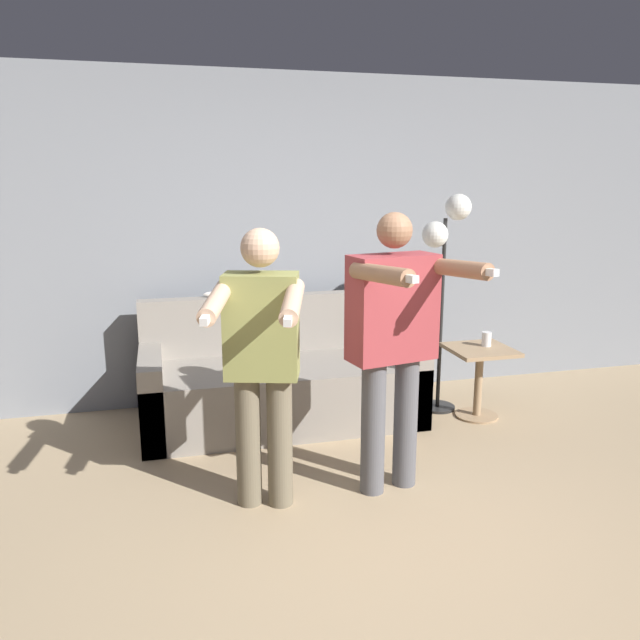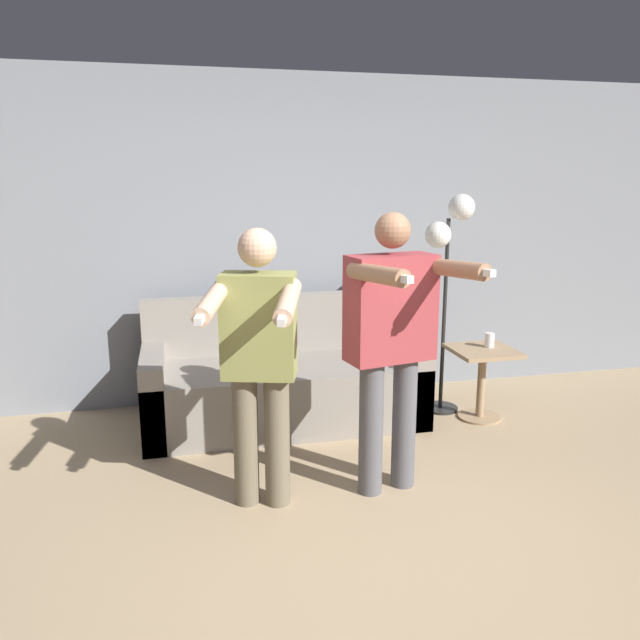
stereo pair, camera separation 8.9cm
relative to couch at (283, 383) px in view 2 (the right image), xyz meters
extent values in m
plane|color=tan|center=(0.15, -2.01, -0.29)|extent=(16.00, 16.00, 0.00)
cube|color=gray|center=(0.15, 0.57, 1.01)|extent=(10.00, 0.05, 2.60)
cube|color=gray|center=(0.00, -0.04, -0.06)|extent=(2.04, 0.87, 0.46)
cube|color=gray|center=(0.00, 0.32, 0.39)|extent=(2.04, 0.14, 0.45)
cube|color=gray|center=(-0.94, -0.04, 0.01)|extent=(0.16, 0.87, 0.60)
cube|color=gray|center=(0.94, -0.04, 0.01)|extent=(0.16, 0.87, 0.60)
cylinder|color=#6B604C|center=(-0.41, -1.17, 0.08)|extent=(0.14, 0.14, 0.75)
cylinder|color=#6B604C|center=(-0.24, -1.22, 0.08)|extent=(0.14, 0.14, 0.75)
cube|color=#8C8E4C|center=(-0.33, -1.19, 0.74)|extent=(0.44, 0.32, 0.56)
sphere|color=#D8AD8C|center=(-0.33, -1.19, 1.15)|extent=(0.20, 0.20, 0.20)
cylinder|color=#D8AD8C|center=(-0.57, -1.38, 0.92)|extent=(0.23, 0.51, 0.15)
cube|color=white|center=(-0.64, -1.62, 0.89)|extent=(0.07, 0.13, 0.05)
cylinder|color=#D8AD8C|center=(-0.22, -1.48, 0.92)|extent=(0.23, 0.51, 0.15)
cube|color=white|center=(-0.29, -1.72, 0.89)|extent=(0.07, 0.13, 0.05)
cylinder|color=#56565B|center=(0.30, -1.22, 0.10)|extent=(0.14, 0.14, 0.79)
cylinder|color=#56565B|center=(0.52, -1.17, 0.10)|extent=(0.14, 0.14, 0.79)
cube|color=#9E383D|center=(0.41, -1.19, 0.80)|extent=(0.53, 0.31, 0.60)
sphere|color=#9E7051|center=(0.41, -1.19, 1.23)|extent=(0.20, 0.20, 0.20)
cylinder|color=#9E7051|center=(0.23, -1.48, 1.04)|extent=(0.19, 0.51, 0.12)
cube|color=white|center=(0.28, -1.73, 1.05)|extent=(0.06, 0.13, 0.04)
cylinder|color=#9E7051|center=(0.69, -1.39, 1.04)|extent=(0.19, 0.51, 0.12)
cube|color=white|center=(0.74, -1.64, 1.05)|extent=(0.06, 0.13, 0.04)
ellipsoid|color=silver|center=(-0.25, 0.32, 0.68)|extent=(0.35, 0.12, 0.13)
sphere|color=silver|center=(-0.11, 0.32, 0.73)|extent=(0.11, 0.11, 0.11)
ellipsoid|color=silver|center=(-0.43, 0.34, 0.64)|extent=(0.19, 0.04, 0.04)
cone|color=silver|center=(-0.13, 0.30, 0.77)|extent=(0.03, 0.03, 0.03)
cone|color=silver|center=(-0.13, 0.34, 0.77)|extent=(0.03, 0.03, 0.03)
cylinder|color=black|center=(1.25, -0.06, -0.28)|extent=(0.28, 0.28, 0.02)
cylinder|color=black|center=(1.25, -0.06, 0.46)|extent=(0.03, 0.03, 1.50)
sphere|color=white|center=(1.35, -0.06, 1.29)|extent=(0.20, 0.20, 0.20)
sphere|color=white|center=(1.17, -0.06, 1.09)|extent=(0.20, 0.20, 0.20)
cylinder|color=#A38460|center=(1.47, -0.30, -0.29)|extent=(0.32, 0.32, 0.02)
cylinder|color=#A38460|center=(1.47, -0.30, -0.03)|extent=(0.06, 0.06, 0.52)
cube|color=#A38460|center=(1.47, -0.30, 0.24)|extent=(0.46, 0.46, 0.03)
cylinder|color=white|center=(1.54, -0.27, 0.31)|extent=(0.07, 0.07, 0.11)
camera|label=1|loc=(-0.83, -4.39, 1.51)|focal=35.00mm
camera|label=2|loc=(-0.74, -4.41, 1.51)|focal=35.00mm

